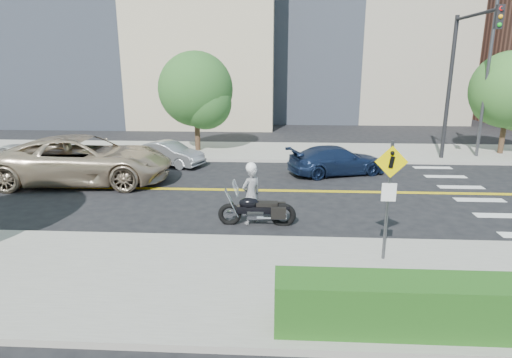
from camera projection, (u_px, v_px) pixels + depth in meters
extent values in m
plane|color=black|center=(240.00, 190.00, 17.11)|extent=(120.00, 120.00, 0.00)
cube|color=#9E9B91|center=(210.00, 280.00, 9.87)|extent=(60.00, 5.00, 0.15)
cube|color=#9E9B91|center=(252.00, 151.00, 24.32)|extent=(60.00, 5.00, 0.15)
cube|color=#A39984|center=(352.00, 6.00, 39.13)|extent=(18.00, 14.00, 20.00)
cylinder|color=#4C4C51|center=(487.00, 79.00, 21.65)|extent=(0.16, 0.16, 8.00)
cylinder|color=black|center=(449.00, 89.00, 21.40)|extent=(0.20, 0.20, 7.00)
cylinder|color=black|center=(477.00, 14.00, 18.42)|extent=(0.14, 4.40, 0.14)
cube|color=black|center=(499.00, 17.00, 16.57)|extent=(0.28, 0.18, 0.90)
cylinder|color=#4C4C51|center=(388.00, 202.00, 10.39)|extent=(0.08, 0.08, 3.00)
cube|color=#F9D800|center=(391.00, 162.00, 10.10)|extent=(0.78, 0.03, 0.78)
cube|color=white|center=(389.00, 192.00, 10.29)|extent=(0.35, 0.03, 0.45)
imported|color=silver|center=(251.00, 195.00, 13.32)|extent=(0.81, 0.78, 1.87)
sphere|color=white|center=(251.00, 168.00, 13.09)|extent=(0.34, 0.34, 0.34)
imported|color=tan|center=(84.00, 160.00, 17.92)|extent=(7.42, 3.84, 2.00)
imported|color=silver|center=(23.00, 156.00, 20.36)|extent=(3.90, 2.37, 1.24)
imported|color=gray|center=(169.00, 154.00, 21.11)|extent=(3.80, 2.54, 1.18)
imported|color=#18284A|center=(337.00, 160.00, 19.42)|extent=(4.80, 3.17, 1.29)
cylinder|color=#382619|center=(197.00, 112.00, 23.74)|extent=(0.30, 0.30, 4.54)
sphere|color=#24581C|center=(196.00, 89.00, 23.41)|extent=(4.09, 4.09, 4.09)
cylinder|color=#382619|center=(506.00, 114.00, 22.87)|extent=(0.28, 0.28, 4.56)
sphere|color=#2E6720|center=(509.00, 90.00, 22.54)|extent=(4.03, 4.03, 4.03)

